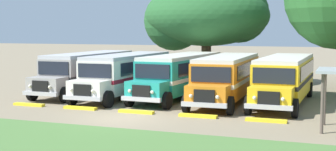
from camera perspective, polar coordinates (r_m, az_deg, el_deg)
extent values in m
plane|color=#84755B|center=(24.21, -5.44, -5.13)|extent=(220.00, 220.00, 0.00)
cube|color=#4C7538|center=(18.38, -15.16, -8.69)|extent=(80.00, 9.48, 0.01)
cube|color=#9E9993|center=(34.71, -9.29, 0.61)|extent=(2.56, 9.22, 2.10)
cube|color=#282828|center=(34.72, -9.28, 0.34)|extent=(2.59, 9.24, 0.24)
cube|color=black|center=(34.32, -7.21, 1.43)|extent=(0.09, 8.00, 0.80)
cube|color=black|center=(35.57, -10.84, 1.51)|extent=(0.09, 8.00, 0.80)
cube|color=#B2B2B7|center=(34.63, -9.32, 2.53)|extent=(2.48, 9.12, 0.22)
cube|color=#9E9993|center=(30.29, -14.24, -1.18)|extent=(2.21, 1.41, 1.05)
cube|color=black|center=(29.69, -15.06, -1.28)|extent=(1.10, 0.11, 0.70)
cube|color=#B7B7BC|center=(29.71, -15.08, -2.11)|extent=(2.40, 0.22, 0.24)
cube|color=black|center=(30.75, -13.58, 0.85)|extent=(2.20, 0.07, 0.84)
cube|color=#282828|center=(38.78, -5.91, 1.00)|extent=(0.90, 0.07, 1.30)
sphere|color=#EAE5C6|center=(29.25, -14.00, -1.36)|extent=(0.20, 0.20, 0.20)
sphere|color=#EAE5C6|center=(30.06, -16.20, -1.23)|extent=(0.20, 0.20, 0.20)
cylinder|color=black|center=(29.78, -12.21, -2.26)|extent=(0.29, 1.00, 1.00)
cylinder|color=black|center=(31.13, -15.94, -2.02)|extent=(0.29, 1.00, 1.00)
cylinder|color=black|center=(36.89, -5.34, -0.69)|extent=(0.29, 1.00, 1.00)
cylinder|color=black|center=(37.99, -8.60, -0.55)|extent=(0.29, 1.00, 1.00)
cube|color=silver|center=(32.47, -4.74, 0.34)|extent=(2.51, 9.20, 2.10)
cube|color=maroon|center=(32.48, -4.74, 0.04)|extent=(2.54, 9.22, 0.24)
cube|color=black|center=(32.17, -2.48, 1.20)|extent=(0.05, 8.00, 0.80)
cube|color=black|center=(33.26, -6.50, 1.31)|extent=(0.05, 8.00, 0.80)
cube|color=#B2B2B7|center=(32.38, -4.76, 2.38)|extent=(2.43, 9.10, 0.22)
cube|color=silver|center=(27.86, -9.45, -1.65)|extent=(2.20, 1.40, 1.05)
cube|color=black|center=(27.23, -10.24, -1.78)|extent=(1.10, 0.10, 0.70)
cube|color=#B7B7BC|center=(27.25, -10.26, -2.68)|extent=(2.40, 0.20, 0.24)
cube|color=black|center=(28.34, -8.80, 0.56)|extent=(2.20, 0.06, 0.84)
cube|color=maroon|center=(36.68, -1.62, 0.78)|extent=(0.90, 0.06, 1.30)
sphere|color=#EAE5C6|center=(26.83, -9.01, -1.86)|extent=(0.20, 0.20, 0.20)
sphere|color=#EAE5C6|center=(27.55, -11.54, -1.71)|extent=(0.20, 0.20, 0.20)
cylinder|color=black|center=(27.44, -7.16, -2.84)|extent=(0.28, 1.00, 1.00)
cylinder|color=black|center=(28.64, -11.41, -2.55)|extent=(0.28, 1.00, 1.00)
cylinder|color=black|center=(34.83, -0.81, -1.03)|extent=(0.28, 1.00, 1.00)
cylinder|color=black|center=(35.78, -4.38, -0.88)|extent=(0.28, 1.00, 1.00)
cube|color=teal|center=(31.83, 1.72, 0.25)|extent=(2.98, 9.32, 2.10)
cube|color=white|center=(31.85, 1.72, -0.05)|extent=(3.01, 9.34, 0.24)
cube|color=black|center=(31.62, 4.06, 1.11)|extent=(0.46, 7.99, 0.80)
cube|color=black|center=(32.56, -0.15, 1.25)|extent=(0.46, 7.99, 0.80)
cube|color=beige|center=(31.75, 1.72, 2.34)|extent=(2.90, 9.22, 0.22)
cube|color=teal|center=(27.08, -2.52, -1.79)|extent=(2.27, 1.51, 1.05)
cube|color=black|center=(26.42, -3.23, -1.92)|extent=(1.10, 0.16, 0.70)
cube|color=#B7B7BC|center=(26.45, -3.27, -2.85)|extent=(2.41, 0.33, 0.24)
cube|color=black|center=(27.57, -1.91, 0.49)|extent=(2.20, 0.18, 0.84)
cube|color=white|center=(36.15, 4.48, 0.69)|extent=(0.90, 0.11, 1.30)
sphere|color=#EAE5C6|center=(26.07, -1.91, -2.01)|extent=(0.20, 0.20, 0.20)
sphere|color=#EAE5C6|center=(26.70, -4.62, -1.85)|extent=(0.20, 0.20, 0.20)
cylinder|color=black|center=(26.74, -0.11, -3.01)|extent=(0.33, 1.01, 1.00)
cylinder|color=black|center=(27.79, -4.64, -2.71)|extent=(0.33, 1.01, 1.00)
cylinder|color=black|center=(34.33, 5.46, -1.15)|extent=(0.33, 1.01, 1.00)
cylinder|color=black|center=(35.15, 1.74, -0.98)|extent=(0.33, 1.01, 1.00)
cube|color=orange|center=(30.26, 7.20, -0.06)|extent=(2.83, 9.29, 2.10)
cube|color=white|center=(30.28, 7.20, -0.38)|extent=(2.87, 9.31, 0.24)
cube|color=black|center=(30.29, 9.68, 0.86)|extent=(0.33, 8.00, 0.80)
cube|color=black|center=(30.79, 5.01, 0.99)|extent=(0.33, 8.00, 0.80)
cube|color=beige|center=(30.17, 7.23, 2.13)|extent=(2.75, 9.18, 0.22)
cube|color=orange|center=(25.19, 4.77, -2.35)|extent=(2.25, 1.48, 1.05)
cube|color=black|center=(24.47, 4.35, -2.51)|extent=(1.10, 0.14, 0.70)
cube|color=#B7B7BC|center=(24.50, 4.32, -3.52)|extent=(2.41, 0.29, 0.24)
cube|color=black|center=(25.72, 5.15, 0.11)|extent=(2.20, 0.14, 0.84)
cube|color=white|center=(34.79, 8.73, 0.46)|extent=(0.90, 0.09, 1.30)
sphere|color=#EAE5C6|center=(24.26, 5.93, -2.60)|extent=(0.20, 0.20, 0.20)
sphere|color=#EAE5C6|center=(24.60, 2.74, -2.46)|extent=(0.20, 0.20, 0.20)
cylinder|color=black|center=(25.10, 7.48, -3.61)|extent=(0.32, 1.01, 1.00)
cylinder|color=black|center=(25.67, 2.21, -3.37)|extent=(0.32, 1.01, 1.00)
cylinder|color=black|center=(33.11, 10.26, -1.46)|extent=(0.32, 1.01, 1.00)
cylinder|color=black|center=(33.54, 6.20, -1.32)|extent=(0.32, 1.01, 1.00)
cube|color=yellow|center=(30.09, 13.90, -0.21)|extent=(2.62, 9.23, 2.10)
cube|color=black|center=(30.11, 13.89, -0.53)|extent=(2.65, 9.25, 0.24)
cube|color=black|center=(30.21, 16.38, 0.70)|extent=(0.14, 8.00, 0.80)
cube|color=black|center=(30.54, 11.63, 0.86)|extent=(0.14, 8.00, 0.80)
cube|color=beige|center=(30.00, 13.95, 2.00)|extent=(2.53, 9.13, 0.22)
cube|color=yellow|center=(24.94, 12.24, -2.53)|extent=(2.22, 1.43, 1.05)
cube|color=black|center=(24.22, 11.95, -2.70)|extent=(1.10, 0.11, 0.70)
cube|color=#B7B7BC|center=(24.24, 11.92, -3.72)|extent=(2.40, 0.23, 0.24)
cube|color=black|center=(25.48, 12.53, -0.05)|extent=(2.20, 0.09, 0.84)
cube|color=black|center=(34.67, 14.92, 0.32)|extent=(0.90, 0.07, 1.30)
sphere|color=#EAE5C6|center=(24.06, 13.58, -2.79)|extent=(0.20, 0.20, 0.20)
sphere|color=#EAE5C6|center=(24.29, 10.30, -2.65)|extent=(0.20, 0.20, 0.20)
cylinder|color=black|center=(24.96, 14.98, -3.81)|extent=(0.29, 1.00, 1.00)
cylinder|color=black|center=(25.34, 9.57, -3.56)|extent=(0.29, 1.00, 1.00)
cylinder|color=black|center=(33.04, 16.62, -1.62)|extent=(0.29, 1.00, 1.00)
cylinder|color=black|center=(33.33, 12.50, -1.46)|extent=(0.29, 1.00, 1.00)
cube|color=yellow|center=(29.18, -16.30, -3.36)|extent=(2.00, 0.36, 0.15)
cube|color=yellow|center=(27.25, -10.47, -3.85)|extent=(2.00, 0.36, 0.15)
cube|color=yellow|center=(25.64, -3.83, -4.35)|extent=(2.00, 0.36, 0.15)
cube|color=yellow|center=(24.42, 3.60, -4.84)|extent=(2.00, 0.36, 0.15)
cube|color=yellow|center=(23.65, 11.67, -5.29)|extent=(2.00, 0.36, 0.15)
cylinder|color=brown|center=(39.65, 4.59, 1.73)|extent=(0.81, 0.81, 3.74)
ellipsoid|color=#235628|center=(39.58, 4.64, 7.11)|extent=(10.32, 9.57, 4.94)
sphere|color=#235628|center=(39.99, 8.50, 7.42)|extent=(4.94, 4.94, 4.94)
sphere|color=#235628|center=(39.62, 0.73, 6.62)|extent=(5.01, 5.01, 5.01)
sphere|color=#235628|center=(41.93, 5.57, 7.07)|extent=(4.86, 4.86, 4.86)
cylinder|color=brown|center=(21.42, 17.99, -3.23)|extent=(0.14, 0.14, 2.60)
cylinder|color=brown|center=(23.40, 18.24, -2.52)|extent=(0.14, 0.14, 2.60)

